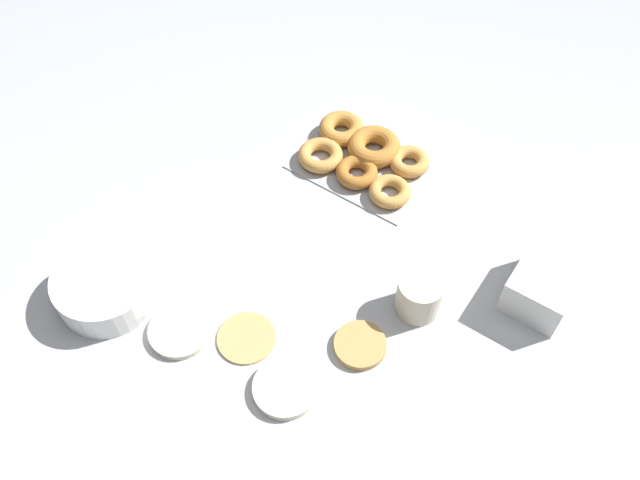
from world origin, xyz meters
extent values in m
plane|color=#B2B5BA|center=(0.00, 0.00, 0.00)|extent=(3.00, 3.00, 0.00)
cylinder|color=tan|center=(-0.13, 0.01, 0.01)|extent=(0.10, 0.10, 0.01)
cylinder|color=beige|center=(0.16, 0.17, 0.01)|extent=(0.11, 0.11, 0.01)
cylinder|color=tan|center=(0.05, 0.11, 0.00)|extent=(0.11, 0.11, 0.01)
cylinder|color=silver|center=(-0.06, 0.16, 0.01)|extent=(0.11, 0.11, 0.02)
cube|color=#ADAFB5|center=(0.10, -0.37, 0.00)|extent=(0.29, 0.21, 0.01)
torus|color=#D19347|center=(0.02, -0.42, 0.02)|extent=(0.09, 0.09, 0.03)
torus|color=#B7752D|center=(0.10, -0.41, 0.03)|extent=(0.12, 0.12, 0.04)
torus|color=#C68438|center=(0.19, -0.41, 0.02)|extent=(0.10, 0.10, 0.03)
torus|color=#D19347|center=(0.01, -0.32, 0.02)|extent=(0.09, 0.09, 0.03)
torus|color=#AD6B28|center=(0.09, -0.33, 0.02)|extent=(0.09, 0.09, 0.03)
torus|color=#D19347|center=(0.19, -0.32, 0.02)|extent=(0.10, 0.10, 0.03)
cylinder|color=white|center=(0.32, 0.19, 0.03)|extent=(0.19, 0.19, 0.07)
cube|color=white|center=(-0.35, -0.27, 0.01)|extent=(0.11, 0.14, 0.03)
cube|color=white|center=(-0.35, -0.27, 0.04)|extent=(0.11, 0.14, 0.03)
cube|color=white|center=(-0.35, -0.27, 0.07)|extent=(0.11, 0.14, 0.03)
cylinder|color=beige|center=(-0.17, -0.12, 0.04)|extent=(0.08, 0.08, 0.08)
camera|label=1|loc=(-0.39, 0.52, 1.10)|focal=38.00mm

